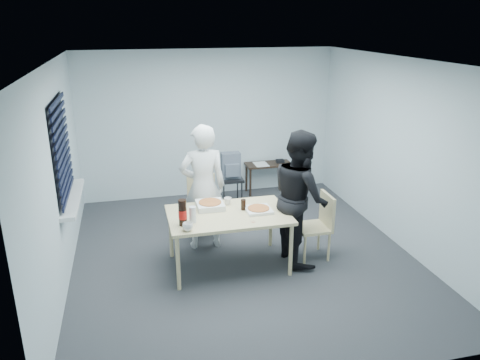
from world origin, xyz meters
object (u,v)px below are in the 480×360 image
object	(u,v)px
dining_table	(228,218)
side_table	(268,168)
chair_right	(319,221)
person_white	(203,187)
person_black	(300,197)
mug_b	(228,201)
chair_far	(202,200)
backpack	(231,166)
mug_a	(188,227)
soda_bottle	(183,213)
stool	(231,184)

from	to	relation	value
dining_table	side_table	distance (m)	2.84
chair_right	person_white	world-z (taller)	person_white
person_black	mug_b	bearing A→B (deg)	70.56
chair_far	backpack	world-z (taller)	backpack
chair_far	mug_a	bearing A→B (deg)	-105.38
mug_a	soda_bottle	world-z (taller)	soda_bottle
chair_far	stool	bearing A→B (deg)	53.38
dining_table	stool	xyz separation A→B (m)	(0.46, 1.94, -0.25)
person_black	stool	xyz separation A→B (m)	(-0.49, 1.95, -0.46)
backpack	side_table	bearing A→B (deg)	29.16
dining_table	chair_right	xyz separation A→B (m)	(1.24, -0.03, -0.17)
person_white	side_table	distance (m)	2.45
person_black	stool	world-z (taller)	person_black
stool	person_white	bearing A→B (deg)	-117.57
dining_table	chair_right	size ratio (longest dim) A/B	1.71
dining_table	person_black	size ratio (longest dim) A/B	0.86
dining_table	chair_far	xyz separation A→B (m)	(-0.16, 1.10, -0.17)
stool	side_table	bearing A→B (deg)	34.57
soda_bottle	mug_b	bearing A→B (deg)	38.09
mug_b	side_table	bearing A→B (deg)	60.65
soda_bottle	backpack	bearing A→B (deg)	63.53
chair_far	person_white	size ratio (longest dim) A/B	0.50
side_table	mug_b	size ratio (longest dim) A/B	8.39
stool	mug_b	xyz separation A→B (m)	(-0.41, -1.64, 0.36)
backpack	mug_a	world-z (taller)	backpack
mug_a	soda_bottle	distance (m)	0.20
person_white	backpack	xyz separation A→B (m)	(0.68, 1.29, -0.13)
backpack	soda_bottle	xyz separation A→B (m)	(-1.07, -2.14, 0.15)
dining_table	backpack	bearing A→B (deg)	76.41
side_table	backpack	xyz separation A→B (m)	(-0.84, -0.59, 0.27)
backpack	mug_b	world-z (taller)	backpack
chair_right	person_black	size ratio (longest dim) A/B	0.50
mug_b	soda_bottle	size ratio (longest dim) A/B	0.31
chair_far	chair_right	bearing A→B (deg)	-38.93
person_black	mug_b	world-z (taller)	person_black
chair_far	mug_b	distance (m)	0.87
backpack	person_black	bearing A→B (deg)	-81.91
person_black	person_white	bearing A→B (deg)	60.72
dining_table	chair_right	distance (m)	1.25
chair_far	chair_right	distance (m)	1.79
stool	mug_b	bearing A→B (deg)	-103.94
side_table	mug_a	world-z (taller)	mug_a
chair_far	mug_b	size ratio (longest dim) A/B	8.90
backpack	soda_bottle	world-z (taller)	soda_bottle
mug_b	backpack	bearing A→B (deg)	75.95
chair_right	mug_b	bearing A→B (deg)	164.41
dining_table	backpack	world-z (taller)	backpack
dining_table	person_white	xyz separation A→B (m)	(-0.21, 0.64, 0.20)
side_table	chair_far	bearing A→B (deg)	-135.91
person_white	mug_b	xyz separation A→B (m)	(0.27, -0.34, -0.10)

